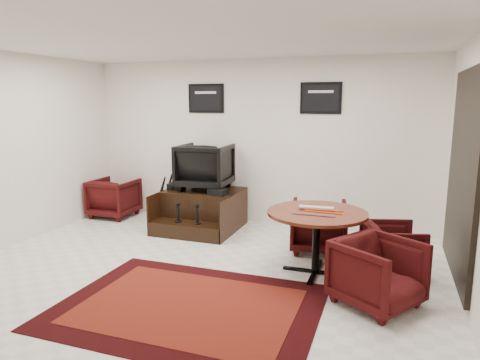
# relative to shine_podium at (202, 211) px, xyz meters

# --- Properties ---
(ground) EXTENTS (6.00, 6.00, 0.00)m
(ground) POSITION_rel_shine_podium_xyz_m (0.72, -1.85, -0.29)
(ground) COLOR white
(ground) RESTS_ON ground
(room_shell) EXTENTS (6.02, 5.02, 2.81)m
(room_shell) POSITION_rel_shine_podium_xyz_m (1.12, -1.73, 1.49)
(room_shell) COLOR white
(room_shell) RESTS_ON ground
(area_rug) EXTENTS (2.66, 1.99, 0.01)m
(area_rug) POSITION_rel_shine_podium_xyz_m (1.04, -2.64, -0.29)
(area_rug) COLOR black
(area_rug) RESTS_ON ground
(shine_podium) EXTENTS (1.24, 1.28, 0.64)m
(shine_podium) POSITION_rel_shine_podium_xyz_m (0.00, 0.00, 0.00)
(shine_podium) COLOR black
(shine_podium) RESTS_ON ground
(shine_chair) EXTENTS (0.88, 0.83, 0.85)m
(shine_chair) POSITION_rel_shine_podium_xyz_m (0.00, 0.14, 0.77)
(shine_chair) COLOR black
(shine_chair) RESTS_ON shine_podium
(shoes_pair) EXTENTS (0.24, 0.30, 0.11)m
(shoes_pair) POSITION_rel_shine_podium_xyz_m (-0.46, -0.02, 0.40)
(shoes_pair) COLOR black
(shoes_pair) RESTS_ON shine_podium
(polish_kit) EXTENTS (0.31, 0.24, 0.10)m
(polish_kit) POSITION_rel_shine_podium_xyz_m (0.38, -0.22, 0.39)
(polish_kit) COLOR black
(polish_kit) RESTS_ON shine_podium
(umbrella_black) EXTENTS (0.33, 0.12, 0.89)m
(umbrella_black) POSITION_rel_shine_podium_xyz_m (-0.75, -0.12, 0.15)
(umbrella_black) COLOR black
(umbrella_black) RESTS_ON ground
(umbrella_hooked) EXTENTS (0.34, 0.13, 0.91)m
(umbrella_hooked) POSITION_rel_shine_podium_xyz_m (-0.72, 0.05, 0.16)
(umbrella_hooked) COLOR black
(umbrella_hooked) RESTS_ON ground
(armchair_side) EXTENTS (0.76, 0.71, 0.77)m
(armchair_side) POSITION_rel_shine_podium_xyz_m (-1.83, 0.12, 0.09)
(armchair_side) COLOR black
(armchair_side) RESTS_ON ground
(meeting_table) EXTENTS (1.20, 1.20, 0.79)m
(meeting_table) POSITION_rel_shine_podium_xyz_m (2.13, -1.32, 0.40)
(meeting_table) COLOR #3E0F08
(meeting_table) RESTS_ON ground
(table_chair_back) EXTENTS (0.86, 0.82, 0.78)m
(table_chair_back) POSITION_rel_shine_podium_xyz_m (2.02, -0.46, 0.10)
(table_chair_back) COLOR black
(table_chair_back) RESTS_ON ground
(table_chair_window) EXTENTS (0.78, 0.81, 0.68)m
(table_chair_window) POSITION_rel_shine_podium_xyz_m (3.01, -0.98, 0.05)
(table_chair_window) COLOR black
(table_chair_window) RESTS_ON ground
(table_chair_corner) EXTENTS (1.01, 1.02, 0.78)m
(table_chair_corner) POSITION_rel_shine_podium_xyz_m (2.87, -1.96, 0.09)
(table_chair_corner) COLOR black
(table_chair_corner) RESTS_ON ground
(paper_roll) EXTENTS (0.42, 0.08, 0.05)m
(paper_roll) POSITION_rel_shine_podium_xyz_m (2.10, -1.24, 0.52)
(paper_roll) COLOR silver
(paper_roll) RESTS_ON meeting_table
(table_clutter) EXTENTS (0.57, 0.31, 0.01)m
(table_clutter) POSITION_rel_shine_podium_xyz_m (2.18, -1.37, 0.50)
(table_clutter) COLOR #F6460D
(table_clutter) RESTS_ON meeting_table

